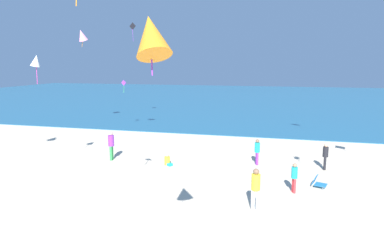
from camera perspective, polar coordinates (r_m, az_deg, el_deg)
ground_plane at (r=17.04m, az=1.37°, el=-10.83°), size 120.00×120.00×0.00m
ocean_water at (r=55.86m, az=9.98°, el=2.97°), size 120.00×60.00×0.05m
beach_chair_mid_beach at (r=16.73m, az=21.36°, el=-10.98°), size 0.77×0.71×0.57m
person_1 at (r=20.17m, az=-14.07°, el=-4.92°), size 0.39×0.39×1.76m
person_2 at (r=19.10m, az=11.43°, el=-6.09°), size 0.37×0.37×1.50m
person_4 at (r=18.89m, az=-4.33°, el=-8.06°), size 0.59×0.53×0.67m
person_6 at (r=19.33m, az=22.47°, el=-6.47°), size 0.35×0.35×1.47m
person_7 at (r=13.30m, az=11.17°, el=-12.26°), size 0.40×0.40×1.73m
person_8 at (r=15.53m, az=17.60°, el=-10.18°), size 0.35×0.35×1.37m
kite_orange at (r=6.67m, az=-7.19°, el=13.78°), size 1.20×1.24×1.34m
kite_black at (r=32.43m, az=-10.44°, el=15.03°), size 0.70×0.19×1.77m
kite_pink at (r=30.67m, az=-18.85°, el=13.18°), size 1.06×1.24×1.59m
kite_white at (r=18.20m, az=-25.84°, el=8.60°), size 0.67×0.60×1.49m
kite_purple at (r=28.77m, az=-11.96°, el=5.47°), size 0.50×0.18×1.11m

